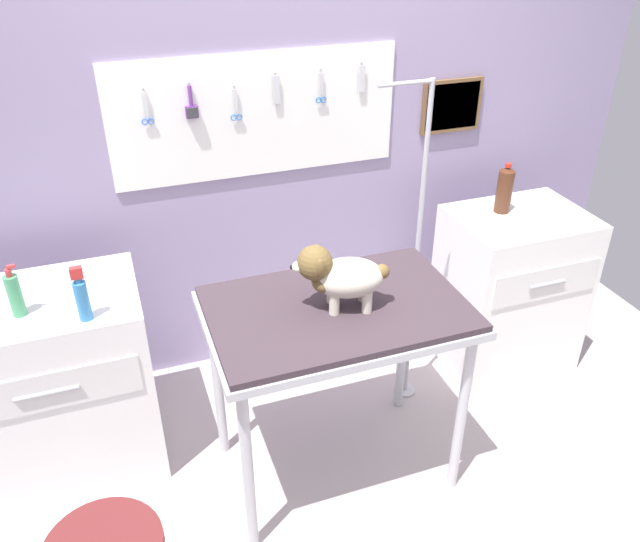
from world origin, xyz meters
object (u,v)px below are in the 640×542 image
counter_left (57,384)px  dog (339,275)px  pump_bottle_white (82,297)px  grooming_table (337,324)px  cabinet_right (509,290)px  soda_bottle (505,190)px  grooming_arm (414,267)px

counter_left → dog: bearing=-23.1°
pump_bottle_white → dog: bearing=-16.5°
grooming_table → pump_bottle_white: size_ratio=4.51×
cabinet_right → soda_bottle: 0.57m
grooming_arm → soda_bottle: bearing=17.4°
grooming_table → grooming_arm: grooming_arm is taller
grooming_table → grooming_arm: bearing=33.9°
pump_bottle_white → grooming_table: bearing=-15.8°
grooming_table → soda_bottle: size_ratio=3.99×
counter_left → soda_bottle: bearing=1.8°
dog → soda_bottle: size_ratio=1.43×
counter_left → grooming_table: bearing=-22.5°
grooming_arm → soda_bottle: size_ratio=6.36×
grooming_arm → pump_bottle_white: bearing=-176.4°
grooming_table → grooming_arm: 0.64m
counter_left → cabinet_right: 2.30m
grooming_arm → counter_left: (-1.65, 0.11, -0.33)m
dog → counter_left: bearing=156.9°
grooming_table → cabinet_right: bearing=21.1°
grooming_table → dog: 0.24m
pump_bottle_white → cabinet_right: bearing=5.2°
grooming_table → cabinet_right: 1.31m
grooming_arm → pump_bottle_white: size_ratio=7.20×
cabinet_right → pump_bottle_white: pump_bottle_white is taller
counter_left → soda_bottle: size_ratio=3.39×
counter_left → cabinet_right: (2.30, -0.01, 0.00)m
grooming_arm → soda_bottle: grooming_arm is taller
grooming_arm → pump_bottle_white: (-1.45, -0.09, 0.21)m
grooming_arm → cabinet_right: size_ratio=1.86×
dog → soda_bottle: 1.23m
soda_bottle → grooming_table: bearing=-154.1°
grooming_table → counter_left: grooming_table is taller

